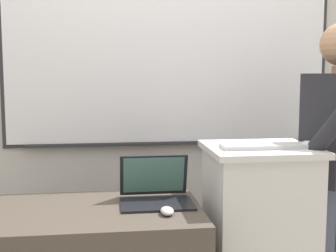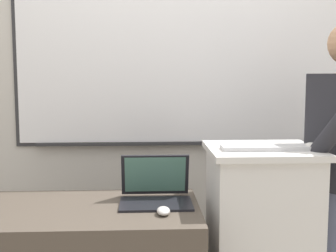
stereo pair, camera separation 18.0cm
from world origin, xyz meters
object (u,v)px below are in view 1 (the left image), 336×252
Objects in this scene: lectern_podium at (258,242)px; computer_mouse_by_laptop at (167,211)px; computer_mouse_by_keyboard at (309,144)px; wireless_keyboard at (266,146)px; laptop at (155,188)px.

lectern_podium is 10.06× the size of computer_mouse_by_laptop.
lectern_podium is 10.06× the size of computer_mouse_by_keyboard.
lectern_podium reaches higher than computer_mouse_by_laptop.
computer_mouse_by_keyboard is at bearing -2.64° from wireless_keyboard.
lectern_podium is 0.61m from laptop.
laptop is 3.50× the size of computer_mouse_by_laptop.
computer_mouse_by_keyboard is (0.72, 0.13, 0.27)m from computer_mouse_by_laptop.
lectern_podium reaches higher than laptop.
computer_mouse_by_keyboard reaches higher than laptop.
computer_mouse_by_laptop is at bearing -164.32° from wireless_keyboard.
computer_mouse_by_laptop is at bearing -82.58° from laptop.
wireless_keyboard is at bearing -85.39° from lectern_podium.
laptop is 0.79m from computer_mouse_by_keyboard.
lectern_podium is at bearing 161.62° from computer_mouse_by_keyboard.
laptop is at bearing 177.32° from lectern_podium.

